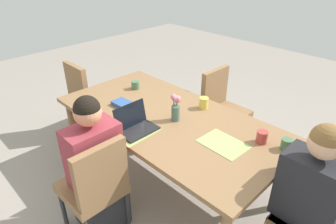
% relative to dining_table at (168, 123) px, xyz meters
% --- Properties ---
extents(ground_plane, '(10.00, 10.00, 0.00)m').
position_rel_dining_table_xyz_m(ground_plane, '(0.00, 0.00, -0.66)').
color(ground_plane, gray).
extents(dining_table, '(2.16, 1.09, 0.73)m').
position_rel_dining_table_xyz_m(dining_table, '(0.00, 0.00, 0.00)').
color(dining_table, olive).
rests_on(dining_table, ground_plane).
extents(chair_head_left_left_near, '(0.44, 0.44, 0.90)m').
position_rel_dining_table_xyz_m(chair_head_left_left_near, '(-1.35, -0.10, -0.16)').
color(chair_head_left_left_near, olive).
rests_on(chair_head_left_left_near, ground_plane).
extents(person_head_left_left_near, '(0.40, 0.36, 1.19)m').
position_rel_dining_table_xyz_m(person_head_left_left_near, '(-1.29, -0.02, -0.13)').
color(person_head_left_left_near, '#2D2D33').
rests_on(person_head_left_left_near, ground_plane).
extents(chair_far_left_mid, '(0.44, 0.44, 0.90)m').
position_rel_dining_table_xyz_m(chair_far_left_mid, '(-0.06, 0.83, -0.16)').
color(chair_far_left_mid, olive).
rests_on(chair_far_left_mid, ground_plane).
extents(person_far_left_mid, '(0.36, 0.40, 1.19)m').
position_rel_dining_table_xyz_m(person_far_left_mid, '(0.01, 0.77, -0.13)').
color(person_far_left_mid, '#2D2D33').
rests_on(person_far_left_mid, ground_plane).
extents(chair_near_left_far, '(0.44, 0.44, 0.90)m').
position_rel_dining_table_xyz_m(chair_near_left_far, '(0.04, -0.90, -0.16)').
color(chair_near_left_far, olive).
rests_on(chair_near_left_far, ground_plane).
extents(chair_head_right_right_near, '(0.44, 0.44, 0.90)m').
position_rel_dining_table_xyz_m(chair_head_right_right_near, '(1.38, 0.04, -0.16)').
color(chair_head_right_right_near, olive).
rests_on(chair_head_right_right_near, ground_plane).
extents(flower_vase, '(0.08, 0.09, 0.25)m').
position_rel_dining_table_xyz_m(flower_vase, '(-0.08, -0.01, 0.20)').
color(flower_vase, '#4C6B60').
rests_on(flower_vase, dining_table).
extents(placemat_head_left_left_near, '(0.37, 0.27, 0.00)m').
position_rel_dining_table_xyz_m(placemat_head_left_left_near, '(-0.61, -0.01, 0.07)').
color(placemat_head_left_left_near, '#9EBC66').
rests_on(placemat_head_left_left_near, dining_table).
extents(placemat_far_left_mid, '(0.27, 0.37, 0.00)m').
position_rel_dining_table_xyz_m(placemat_far_left_mid, '(0.01, 0.38, 0.07)').
color(placemat_far_left_mid, '#9EBC66').
rests_on(placemat_far_left_mid, dining_table).
extents(laptop_far_left_mid, '(0.22, 0.32, 0.21)m').
position_rel_dining_table_xyz_m(laptop_far_left_mid, '(0.03, 0.35, 0.11)').
color(laptop_far_left_mid, black).
rests_on(laptop_far_left_mid, dining_table).
extents(coffee_mug_near_left, '(0.09, 0.09, 0.11)m').
position_rel_dining_table_xyz_m(coffee_mug_near_left, '(-0.12, -0.36, 0.12)').
color(coffee_mug_near_left, '#DBC64C').
rests_on(coffee_mug_near_left, dining_table).
extents(coffee_mug_near_right, '(0.09, 0.09, 0.09)m').
position_rel_dining_table_xyz_m(coffee_mug_near_right, '(0.69, -0.18, 0.11)').
color(coffee_mug_near_right, '#47704C').
rests_on(coffee_mug_near_right, dining_table).
extents(coffee_mug_centre_left, '(0.09, 0.09, 0.10)m').
position_rel_dining_table_xyz_m(coffee_mug_centre_left, '(-0.80, -0.24, 0.12)').
color(coffee_mug_centre_left, '#AD3D38').
rests_on(coffee_mug_centre_left, dining_table).
extents(coffee_mug_centre_right, '(0.08, 0.08, 0.09)m').
position_rel_dining_table_xyz_m(coffee_mug_centre_right, '(-0.98, -0.29, 0.11)').
color(coffee_mug_centre_right, '#47704C').
rests_on(coffee_mug_centre_right, dining_table).
extents(book_red_cover, '(0.21, 0.15, 0.04)m').
position_rel_dining_table_xyz_m(book_red_cover, '(0.46, 0.16, 0.09)').
color(book_red_cover, '#335693').
rests_on(book_red_cover, dining_table).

